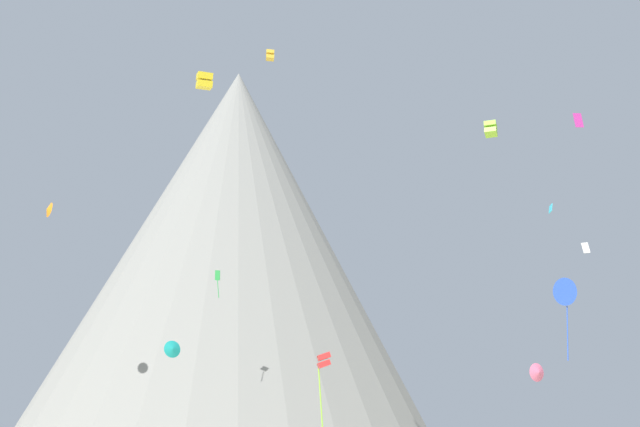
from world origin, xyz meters
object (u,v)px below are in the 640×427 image
kite_teal_low (173,349)px  kite_lime_high (491,129)px  rock_massif (230,262)px  kite_gold_high (270,55)px  kite_blue_low (566,292)px  kite_white_mid (586,248)px  kite_yellow_high (204,81)px  kite_green_mid (218,279)px  kite_magenta_high (578,120)px  kite_cyan_mid (551,208)px  kite_red_low (324,363)px  kite_rainbow_low (538,372)px  kite_orange_mid (48,210)px

kite_teal_low → kite_lime_high: kite_lime_high is taller
rock_massif → kite_gold_high: 46.28m
kite_blue_low → kite_gold_high: (-22.76, 15.45, 26.87)m
rock_massif → kite_gold_high: bearing=-78.1°
kite_white_mid → rock_massif: bearing=-9.1°
kite_yellow_high → kite_gold_high: bearing=36.5°
kite_green_mid → kite_magenta_high: (37.39, -8.53, 14.60)m
kite_white_mid → kite_gold_high: (-27.74, 5.95, 21.41)m
kite_lime_high → kite_gold_high: 23.17m
rock_massif → kite_cyan_mid: bearing=-45.2°
kite_red_low → kite_magenta_high: (25.70, 25.26, 26.30)m
kite_rainbow_low → kite_gold_high: size_ratio=1.42×
kite_lime_high → kite_red_low: size_ratio=0.28×
kite_blue_low → kite_red_low: bearing=74.6°
rock_massif → kite_red_low: rock_massif is taller
kite_cyan_mid → kite_rainbow_low: 26.64m
kite_rainbow_low → kite_red_low: kite_rainbow_low is taller
kite_cyan_mid → kite_magenta_high: (2.66, -3.03, 8.44)m
kite_yellow_high → kite_magenta_high: (36.41, 10.28, 0.36)m
kite_cyan_mid → kite_green_mid: (-34.74, 5.50, -6.16)m
kite_lime_high → kite_gold_high: (-21.03, 2.91, 9.27)m
rock_massif → kite_yellow_high: rock_massif is taller
rock_massif → kite_gold_high: (9.22, -43.77, 11.84)m
kite_yellow_high → kite_green_mid: size_ratio=0.59×
kite_magenta_high → kite_yellow_high: bearing=-138.4°
kite_red_low → kite_cyan_mid: bearing=132.3°
kite_cyan_mid → kite_green_mid: size_ratio=0.33×
kite_blue_low → kite_white_mid: bearing=-65.6°
kite_teal_low → kite_lime_high: (30.25, -7.36, 19.57)m
kite_teal_low → kite_lime_high: size_ratio=1.16×
kite_gold_high → kite_cyan_mid: bearing=-85.7°
kite_orange_mid → kite_magenta_high: (54.44, -3.14, 8.33)m
kite_green_mid → kite_gold_high: (6.15, -11.21, 20.70)m
kite_rainbow_low → kite_red_low: size_ratio=0.26×
kite_rainbow_low → kite_red_low: bearing=-174.4°
kite_teal_low → kite_orange_mid: (-13.98, 1.36, 14.42)m
kite_yellow_high → kite_blue_low: (27.92, -7.85, -20.42)m
kite_teal_low → kite_blue_low: kite_blue_low is taller
kite_cyan_mid → kite_orange_mid: bearing=126.1°
kite_red_low → kite_lime_high: bearing=133.2°
kite_blue_low → kite_orange_mid: kite_orange_mid is taller
kite_yellow_high → kite_lime_high: (26.19, 4.69, -2.82)m
kite_green_mid → kite_rainbow_low: size_ratio=2.22×
kite_blue_low → kite_rainbow_low: bearing=-6.3°
kite_green_mid → kite_blue_low: 39.81m
rock_massif → kite_magenta_high: rock_massif is taller
kite_lime_high → kite_yellow_high: bearing=-150.6°
rock_massif → kite_rainbow_low: bearing=-61.8°
kite_teal_low → kite_magenta_high: bearing=-35.1°
kite_yellow_high → kite_red_low: (10.70, -14.98, -25.94)m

